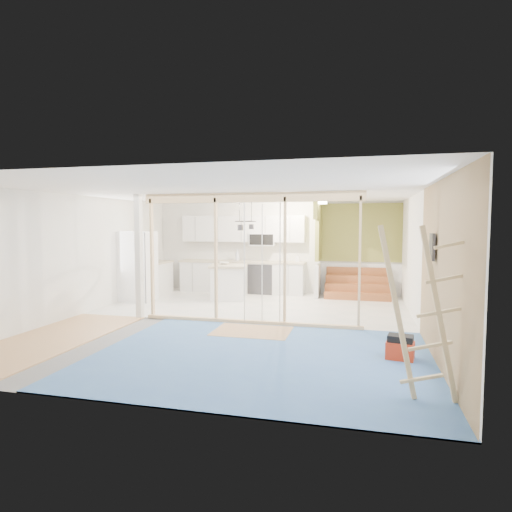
% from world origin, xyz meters
% --- Properties ---
extents(room, '(7.01, 8.01, 2.61)m').
position_xyz_m(room, '(0.00, 0.00, 1.30)').
color(room, slate).
rests_on(room, ground).
extents(floor_overlays, '(7.00, 8.00, 0.03)m').
position_xyz_m(floor_overlays, '(0.07, 0.06, 0.01)').
color(floor_overlays, silver).
rests_on(floor_overlays, room).
extents(stud_frame, '(4.66, 0.14, 2.60)m').
position_xyz_m(stud_frame, '(-0.27, -0.00, 1.61)').
color(stud_frame, '#E7BB8D').
rests_on(stud_frame, room).
extents(base_cabinets, '(4.45, 2.24, 0.93)m').
position_xyz_m(base_cabinets, '(-1.61, 3.36, 0.47)').
color(base_cabinets, silver).
rests_on(base_cabinets, room).
extents(upper_cabinets, '(3.60, 0.41, 0.85)m').
position_xyz_m(upper_cabinets, '(-0.84, 3.82, 1.82)').
color(upper_cabinets, silver).
rests_on(upper_cabinets, room).
extents(green_partition, '(2.25, 1.51, 2.60)m').
position_xyz_m(green_partition, '(2.04, 3.66, 0.94)').
color(green_partition, olive).
rests_on(green_partition, room).
extents(pot_rack, '(0.52, 0.52, 0.72)m').
position_xyz_m(pot_rack, '(-0.31, 1.89, 2.00)').
color(pot_rack, black).
rests_on(pot_rack, room).
extents(sheathing_panel, '(0.02, 4.00, 2.60)m').
position_xyz_m(sheathing_panel, '(3.48, -2.00, 1.30)').
color(sheathing_panel, tan).
rests_on(sheathing_panel, room).
extents(electrical_panel, '(0.04, 0.30, 0.40)m').
position_xyz_m(electrical_panel, '(3.43, -1.40, 1.65)').
color(electrical_panel, '#35363A').
rests_on(electrical_panel, room).
extents(ceiling_light, '(0.32, 0.32, 0.08)m').
position_xyz_m(ceiling_light, '(1.40, 3.00, 2.54)').
color(ceiling_light, '#FFEABF').
rests_on(ceiling_light, room).
extents(fridge, '(0.82, 0.79, 1.80)m').
position_xyz_m(fridge, '(-3.12, 1.78, 0.90)').
color(fridge, white).
rests_on(fridge, room).
extents(island, '(1.11, 1.11, 0.92)m').
position_xyz_m(island, '(-0.93, 2.51, 0.46)').
color(island, white).
rests_on(island, room).
extents(bowl, '(0.32, 0.32, 0.06)m').
position_xyz_m(bowl, '(-1.08, 2.61, 0.95)').
color(bowl, silver).
rests_on(bowl, island).
extents(soap_bottle_a, '(0.13, 0.13, 0.32)m').
position_xyz_m(soap_bottle_a, '(-1.05, 3.77, 1.09)').
color(soap_bottle_a, silver).
rests_on(soap_bottle_a, base_cabinets).
extents(soap_bottle_b, '(0.10, 0.10, 0.22)m').
position_xyz_m(soap_bottle_b, '(0.70, 3.80, 1.04)').
color(soap_bottle_b, white).
rests_on(soap_bottle_b, base_cabinets).
extents(toolbox, '(0.44, 0.36, 0.37)m').
position_xyz_m(toolbox, '(3.00, -1.64, 0.18)').
color(toolbox, '#B52910').
rests_on(toolbox, room).
extents(ladder, '(1.05, 0.11, 1.96)m').
position_xyz_m(ladder, '(3.10, -3.14, 1.00)').
color(ladder, tan).
rests_on(ladder, room).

